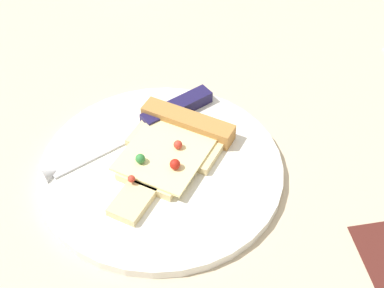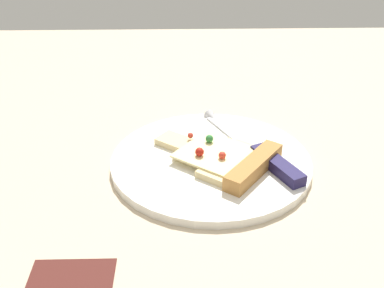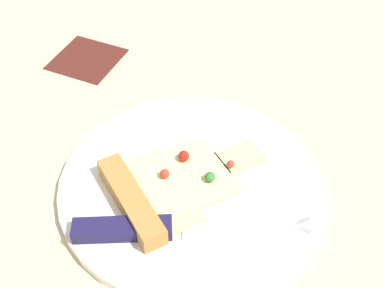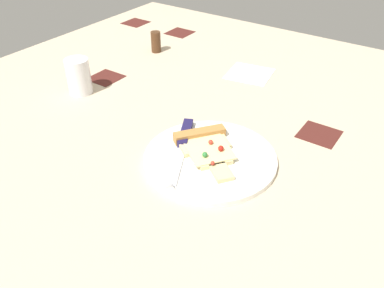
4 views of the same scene
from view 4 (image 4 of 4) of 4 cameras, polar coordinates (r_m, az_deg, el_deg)
The scene contains 7 objects.
ground_plane at distance 97.43cm, azimuth 0.69°, elevation 1.59°, with size 156.31×156.31×3.00cm.
plate at distance 85.72cm, azimuth 2.63°, elevation -2.08°, with size 28.95×28.95×1.22cm, color white.
pizza_slice at distance 86.83cm, azimuth 2.06°, elevation -0.36°, with size 18.60×16.68×2.54cm.
knife at distance 87.62cm, azimuth -1.41°, elevation -0.12°, with size 12.57×22.42×2.45cm.
drinking_glass at distance 114.80cm, azimuth -16.10°, elevation 9.41°, with size 6.59×6.59×9.92cm, color white.
pepper_shaker at distance 138.88cm, azimuth -5.25°, elevation 14.51°, with size 3.30×3.30×6.99cm, color #4C2D19.
napkin at distance 124.55cm, azimuth 8.35°, elevation 10.09°, with size 13.00×13.00×0.40cm, color white.
Camera 4 is at (-45.10, 67.15, 52.76)cm, focal length 36.82 mm.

